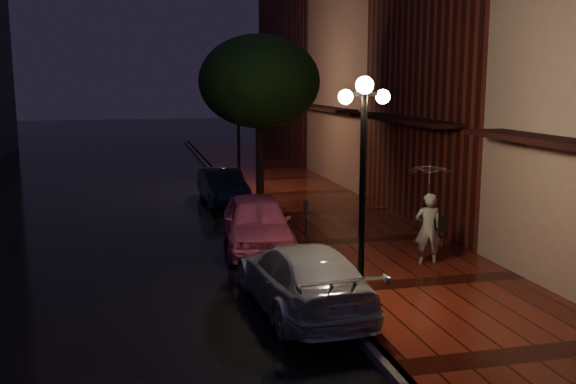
{
  "coord_description": "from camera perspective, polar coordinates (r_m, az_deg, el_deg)",
  "views": [
    {
      "loc": [
        -3.65,
        -15.82,
        4.39
      ],
      "look_at": [
        0.36,
        0.81,
        1.4
      ],
      "focal_mm": 40.0,
      "sensor_mm": 36.0,
      "label": 1
    }
  ],
  "objects": [
    {
      "name": "ground",
      "position": [
        16.82,
        -0.55,
        -5.22
      ],
      "size": [
        120.0,
        120.0,
        0.0
      ],
      "primitive_type": "plane",
      "color": "black",
      "rests_on": "ground"
    },
    {
      "name": "sidewalk",
      "position": [
        17.43,
        6.7,
        -4.49
      ],
      "size": [
        4.5,
        60.0,
        0.15
      ],
      "primitive_type": "cube",
      "color": "#47140C",
      "rests_on": "ground"
    },
    {
      "name": "curb",
      "position": [
        16.8,
        -0.55,
        -4.97
      ],
      "size": [
        0.25,
        60.0,
        0.15
      ],
      "primitive_type": "cube",
      "color": "#595451",
      "rests_on": "ground"
    },
    {
      "name": "storefront_mid",
      "position": [
        20.79,
        17.71,
        12.51
      ],
      "size": [
        5.0,
        8.0,
        11.0
      ],
      "primitive_type": "cube",
      "color": "#511914",
      "rests_on": "ground"
    },
    {
      "name": "storefront_far",
      "position": [
        27.93,
        8.99,
        10.02
      ],
      "size": [
        5.0,
        8.0,
        9.0
      ],
      "primitive_type": "cube",
      "color": "#8C5951",
      "rests_on": "ground"
    },
    {
      "name": "storefront_extra",
      "position": [
        37.38,
        3.05,
        10.83
      ],
      "size": [
        5.0,
        12.0,
        10.0
      ],
      "primitive_type": "cube",
      "color": "#511914",
      "rests_on": "ground"
    },
    {
      "name": "streetlamp_near",
      "position": [
        11.68,
        6.66,
        1.03
      ],
      "size": [
        0.96,
        0.36,
        4.31
      ],
      "color": "black",
      "rests_on": "sidewalk"
    },
    {
      "name": "streetlamp_far",
      "position": [
        25.21,
        -4.42,
        5.81
      ],
      "size": [
        0.96,
        0.36,
        4.31
      ],
      "color": "black",
      "rests_on": "sidewalk"
    },
    {
      "name": "street_tree",
      "position": [
        22.23,
        -2.55,
        9.53
      ],
      "size": [
        4.16,
        4.16,
        5.8
      ],
      "color": "black",
      "rests_on": "sidewalk"
    },
    {
      "name": "pink_car",
      "position": [
        16.81,
        -2.78,
        -2.71
      ],
      "size": [
        2.11,
        4.37,
        1.44
      ],
      "primitive_type": "imported",
      "rotation": [
        0.0,
        0.0,
        -0.1
      ],
      "color": "pink",
      "rests_on": "ground"
    },
    {
      "name": "navy_car",
      "position": [
        23.21,
        -5.83,
        0.52
      ],
      "size": [
        1.52,
        3.86,
        1.25
      ],
      "primitive_type": "imported",
      "rotation": [
        0.0,
        0.0,
        0.05
      ],
      "color": "black",
      "rests_on": "ground"
    },
    {
      "name": "silver_car",
      "position": [
        12.44,
        1.29,
        -7.58
      ],
      "size": [
        2.11,
        4.59,
        1.3
      ],
      "primitive_type": "imported",
      "rotation": [
        0.0,
        0.0,
        3.21
      ],
      "color": "#B6B5BE",
      "rests_on": "ground"
    },
    {
      "name": "woman_with_umbrella",
      "position": [
        15.1,
        12.45,
        -0.57
      ],
      "size": [
        0.98,
        1.0,
        2.35
      ],
      "rotation": [
        0.0,
        0.0,
        2.86
      ],
      "color": "white",
      "rests_on": "sidewalk"
    },
    {
      "name": "parking_meter",
      "position": [
        16.38,
        1.58,
        -2.43
      ],
      "size": [
        0.12,
        0.09,
        1.22
      ],
      "rotation": [
        0.0,
        0.0,
        -0.09
      ],
      "color": "black",
      "rests_on": "sidewalk"
    }
  ]
}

